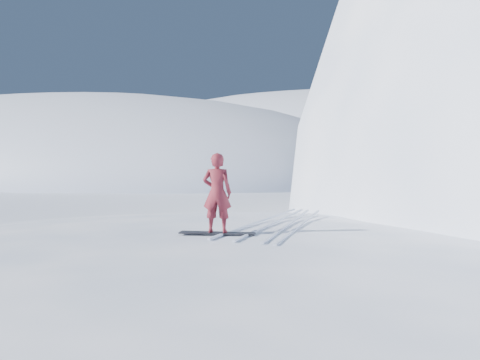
{
  "coord_description": "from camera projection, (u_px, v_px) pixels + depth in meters",
  "views": [
    {
      "loc": [
        4.65,
        -7.16,
        4.14
      ],
      "look_at": [
        -1.3,
        3.48,
        3.5
      ],
      "focal_mm": 40.0,
      "sensor_mm": 36.0,
      "label": 1
    }
  ],
  "objects": [
    {
      "name": "snowboard",
      "position": [
        217.0,
        233.0,
        11.39
      ],
      "size": [
        1.63,
        0.86,
        0.03
      ],
      "primitive_type": "cube",
      "rotation": [
        0.0,
        0.0,
        0.36
      ],
      "color": "black",
      "rests_on": "near_ridge"
    },
    {
      "name": "snowboarder",
      "position": [
        217.0,
        193.0,
        11.34
      ],
      "size": [
        0.72,
        0.6,
        1.69
      ],
      "primitive_type": "imported",
      "rotation": [
        0.0,
        0.0,
        3.5
      ],
      "color": "maroon",
      "rests_on": "snowboard"
    },
    {
      "name": "far_ridge_c",
      "position": [
        318.0,
        170.0,
        124.11
      ],
      "size": [
        140.0,
        90.0,
        36.0
      ],
      "primitive_type": "ellipsoid",
      "color": "white",
      "rests_on": "ground"
    },
    {
      "name": "wind_bumps",
      "position": [
        239.0,
        356.0,
        10.85
      ],
      "size": [
        16.0,
        14.4,
        1.0
      ],
      "color": "white",
      "rests_on": "ground"
    },
    {
      "name": "near_ridge",
      "position": [
        327.0,
        356.0,
        10.85
      ],
      "size": [
        36.0,
        28.0,
        4.8
      ],
      "primitive_type": "ellipsoid",
      "color": "white",
      "rests_on": "ground"
    },
    {
      "name": "board_tracks",
      "position": [
        281.0,
        222.0,
        13.12
      ],
      "size": [
        2.22,
        5.96,
        0.04
      ],
      "color": "silver",
      "rests_on": "ground"
    },
    {
      "name": "vapor_plume",
      "position": [
        2.0,
        185.0,
        67.14
      ],
      "size": [
        10.52,
        8.42,
        7.36
      ],
      "primitive_type": "ellipsoid",
      "color": "white",
      "rests_on": "ground"
    },
    {
      "name": "far_ridge_a",
      "position": [
        58.0,
        175.0,
        95.13
      ],
      "size": [
        120.0,
        70.0,
        28.0
      ],
      "primitive_type": "ellipsoid",
      "color": "white",
      "rests_on": "ground"
    }
  ]
}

